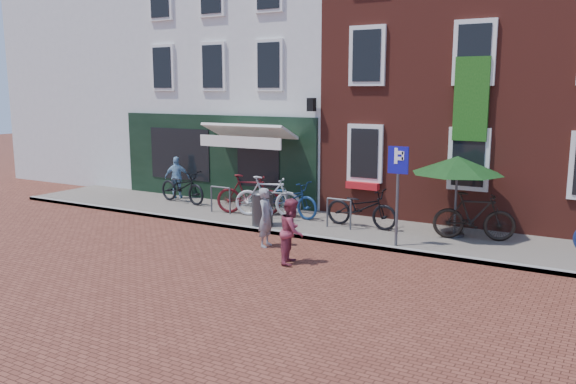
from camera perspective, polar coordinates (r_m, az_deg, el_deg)
The scene contains 17 objects.
ground at distance 15.37m, azimuth 1.33°, elevation -4.58°, with size 80.00×80.00×0.00m, color brown.
sidewalk at distance 16.24m, azimuth 6.99°, elevation -3.67°, with size 24.00×3.00×0.10m, color slate.
building_stucco at distance 23.45m, azimuth -1.16°, elevation 11.54°, with size 8.00×8.00×9.00m, color silver.
building_brick_mid at distance 20.73m, azimuth 16.07°, elevation 12.75°, with size 6.00×8.00×10.00m, color maroon.
filler_left at distance 28.07m, azimuth -14.62°, elevation 10.97°, with size 7.00×8.00×9.00m, color silver.
litter_bin at distance 16.31m, azimuth -2.51°, elevation -1.37°, with size 0.58×0.58×1.07m.
parking_sign at distance 14.24m, azimuth 10.63°, elevation 1.33°, with size 0.50×0.08×2.43m.
parasol at distance 15.49m, azimuth 16.18°, elevation 2.85°, with size 2.34×2.34×2.19m.
woman at distance 14.49m, azimuth -2.15°, elevation -2.48°, with size 0.54×0.35×1.47m, color gray.
boy at distance 13.10m, azimuth 0.39°, elevation -3.82°, with size 0.72×0.56×1.47m, color #95364A.
cafe_person at distance 20.71m, azimuth -10.73°, elevation 1.39°, with size 0.86×0.36×1.46m, color #7FACCD.
bicycle_0 at distance 19.89m, azimuth -10.24°, elevation 0.51°, with size 0.72×2.08×1.09m, color black.
bicycle_1 at distance 17.84m, azimuth -3.86°, elevation -0.23°, with size 0.57×2.02×1.21m, color #4E0F13.
bicycle_2 at distance 17.42m, azimuth 0.09°, elevation -0.65°, with size 0.72×2.08×1.09m, color navy.
bicycle_3 at distance 17.46m, azimuth -1.97°, elevation -0.44°, with size 0.57×2.02×1.21m, color #BCBDBF.
bicycle_4 at distance 16.23m, azimuth 7.16°, elevation -1.53°, with size 0.72×2.08×1.09m, color black.
bicycle_5 at distance 15.47m, azimuth 17.65°, elevation -2.26°, with size 0.57×2.02×1.21m, color black.
Camera 1 is at (7.14, -13.05, 3.86)m, focal length 36.56 mm.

